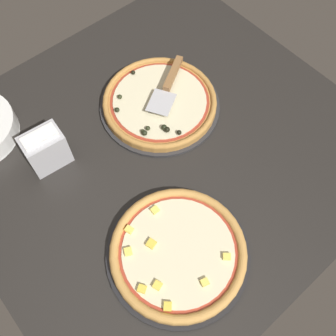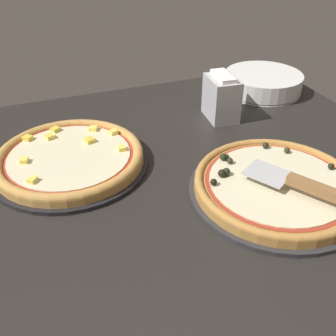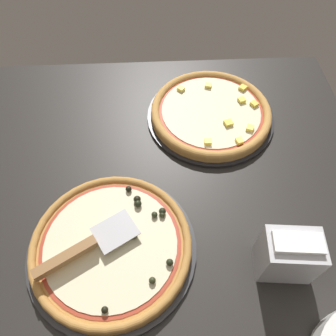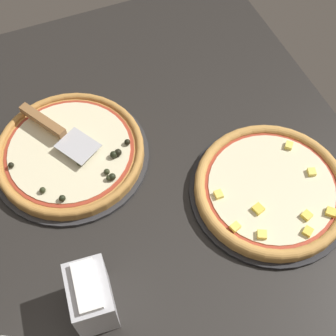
# 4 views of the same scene
# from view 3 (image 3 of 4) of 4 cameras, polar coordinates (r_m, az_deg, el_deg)

# --- Properties ---
(ground_plane) EXTENTS (1.21, 1.14, 0.04)m
(ground_plane) POSITION_cam_3_polar(r_m,az_deg,el_deg) (0.85, -2.90, -6.81)
(ground_plane) COLOR black
(pizza_pan_front) EXTENTS (0.39, 0.39, 0.01)m
(pizza_pan_front) POSITION_cam_3_polar(r_m,az_deg,el_deg) (0.79, -9.68, -13.68)
(pizza_pan_front) COLOR #2D2D30
(pizza_pan_front) RESTS_ON ground_plane
(pizza_front) EXTENTS (0.37, 0.37, 0.04)m
(pizza_front) POSITION_cam_3_polar(r_m,az_deg,el_deg) (0.77, -9.85, -13.11)
(pizza_front) COLOR #B77F3D
(pizza_front) RESTS_ON pizza_pan_front
(pizza_pan_back) EXTENTS (0.38, 0.38, 0.01)m
(pizza_pan_back) POSITION_cam_3_polar(r_m,az_deg,el_deg) (1.02, 7.35, 8.90)
(pizza_pan_back) COLOR black
(pizza_pan_back) RESTS_ON ground_plane
(pizza_back) EXTENTS (0.36, 0.36, 0.03)m
(pizza_back) POSITION_cam_3_polar(r_m,az_deg,el_deg) (1.01, 7.49, 9.67)
(pizza_back) COLOR #C68E47
(pizza_back) RESTS_ON pizza_pan_back
(serving_spatula) EXTENTS (0.22, 0.16, 0.02)m
(serving_spatula) POSITION_cam_3_polar(r_m,az_deg,el_deg) (0.74, -15.69, -13.89)
(serving_spatula) COLOR #B7B7BC
(serving_spatula) RESTS_ON pizza_front
(napkin_holder) EXTENTS (0.12, 0.09, 0.14)m
(napkin_holder) POSITION_cam_3_polar(r_m,az_deg,el_deg) (0.75, 20.21, -14.02)
(napkin_holder) COLOR #B2B2B7
(napkin_holder) RESTS_ON ground_plane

